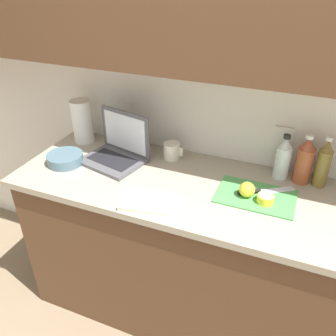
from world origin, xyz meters
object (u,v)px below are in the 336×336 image
at_px(bowl_white, 65,159).
at_px(paper_towel_roll, 82,121).
at_px(bottle_oil_tall, 304,161).
at_px(knife, 256,191).
at_px(measuring_cup, 172,151).
at_px(cutting_board, 256,196).
at_px(bottle_green_soda, 323,164).
at_px(bottle_water_clear, 283,159).
at_px(lemon_whole_beside, 247,190).
at_px(lemon_half_cut, 265,199).
at_px(laptop, 118,149).

relative_size(bowl_white, paper_towel_roll, 0.75).
bearing_deg(bottle_oil_tall, knife, -132.84).
height_order(measuring_cup, paper_towel_roll, paper_towel_roll).
bearing_deg(bowl_white, bottle_oil_tall, 13.89).
xyz_separation_m(cutting_board, knife, (-0.00, 0.02, 0.01)).
xyz_separation_m(bottle_green_soda, bottle_water_clear, (-0.18, -0.00, -0.01)).
bearing_deg(lemon_whole_beside, bottle_water_clear, 63.44).
relative_size(lemon_half_cut, bottle_oil_tall, 0.29).
relative_size(knife, paper_towel_roll, 0.99).
bearing_deg(knife, bowl_white, 152.54).
bearing_deg(bottle_water_clear, knife, -112.96).
distance_m(cutting_board, lemon_whole_beside, 0.06).
bearing_deg(cutting_board, knife, 98.39).
relative_size(laptop, lemon_whole_beside, 5.07).
distance_m(laptop, bottle_green_soda, 1.05).
xyz_separation_m(cutting_board, bowl_white, (-1.01, -0.08, 0.02)).
bearing_deg(bowl_white, paper_towel_roll, 101.67).
distance_m(cutting_board, lemon_half_cut, 0.07).
xyz_separation_m(knife, bowl_white, (-1.01, -0.10, 0.01)).
relative_size(bottle_green_soda, bottle_oil_tall, 1.02).
bearing_deg(knife, cutting_board, -114.61).
distance_m(cutting_board, bowl_white, 1.02).
relative_size(lemon_whole_beside, bottle_oil_tall, 0.29).
distance_m(knife, paper_towel_roll, 1.09).
xyz_separation_m(lemon_half_cut, bottle_water_clear, (0.03, 0.26, 0.08)).
bearing_deg(measuring_cup, bottle_water_clear, 2.37).
bearing_deg(laptop, measuring_cup, 38.24).
height_order(bottle_oil_tall, measuring_cup, bottle_oil_tall).
distance_m(laptop, knife, 0.77).
bearing_deg(laptop, lemon_half_cut, 5.62).
xyz_separation_m(bottle_green_soda, measuring_cup, (-0.77, -0.02, -0.07)).
bearing_deg(lemon_whole_beside, cutting_board, 31.81).
relative_size(cutting_board, bottle_oil_tall, 1.41).
distance_m(lemon_whole_beside, bottle_green_soda, 0.40).
relative_size(knife, bowl_white, 1.31).
xyz_separation_m(cutting_board, bottle_oil_tall, (0.18, 0.22, 0.11)).
bearing_deg(bottle_green_soda, cutting_board, -140.43).
xyz_separation_m(bottle_oil_tall, bottle_water_clear, (-0.10, 0.00, -0.01)).
height_order(cutting_board, paper_towel_roll, paper_towel_roll).
relative_size(bottle_water_clear, bowl_white, 1.23).
relative_size(lemon_whole_beside, bottle_green_soda, 0.28).
xyz_separation_m(bottle_oil_tall, paper_towel_roll, (-1.25, -0.03, 0.01)).
bearing_deg(bowl_white, laptop, 30.88).
xyz_separation_m(lemon_half_cut, bottle_oil_tall, (0.13, 0.26, 0.09)).
bearing_deg(bottle_oil_tall, cutting_board, -129.46).
bearing_deg(cutting_board, measuring_cup, 158.85).
height_order(laptop, knife, laptop).
distance_m(bottle_green_soda, paper_towel_roll, 1.33).
height_order(bottle_oil_tall, paper_towel_roll, paper_towel_roll).
bearing_deg(measuring_cup, lemon_half_cut, -23.04).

